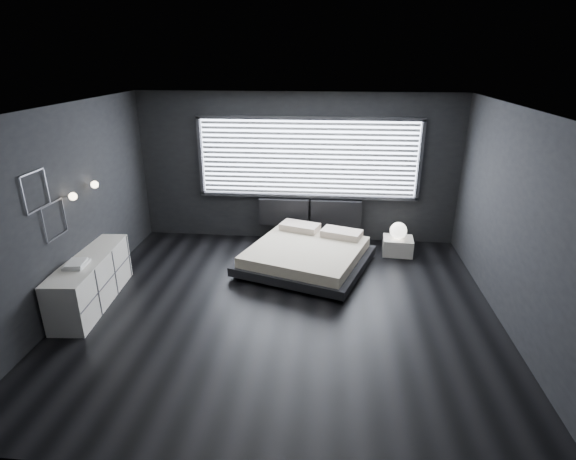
{
  "coord_description": "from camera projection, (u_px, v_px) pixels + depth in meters",
  "views": [
    {
      "loc": [
        0.6,
        -5.52,
        3.41
      ],
      "look_at": [
        0.0,
        0.85,
        0.9
      ],
      "focal_mm": 28.0,
      "sensor_mm": 36.0,
      "label": 1
    }
  ],
  "objects": [
    {
      "name": "room",
      "position": [
        282.0,
        218.0,
        5.9
      ],
      "size": [
        6.04,
        6.0,
        2.8
      ],
      "color": "black",
      "rests_on": "ground"
    },
    {
      "name": "window",
      "position": [
        308.0,
        159.0,
        8.31
      ],
      "size": [
        4.14,
        0.09,
        1.52
      ],
      "color": "white",
      "rests_on": "ground"
    },
    {
      "name": "headboard",
      "position": [
        310.0,
        213.0,
        8.63
      ],
      "size": [
        1.96,
        0.16,
        0.52
      ],
      "color": "black",
      "rests_on": "ground"
    },
    {
      "name": "sconce_near",
      "position": [
        73.0,
        196.0,
        6.13
      ],
      "size": [
        0.18,
        0.11,
        0.11
      ],
      "color": "silver",
      "rests_on": "ground"
    },
    {
      "name": "sconce_far",
      "position": [
        94.0,
        185.0,
        6.69
      ],
      "size": [
        0.18,
        0.11,
        0.11
      ],
      "color": "silver",
      "rests_on": "ground"
    },
    {
      "name": "wall_art_upper",
      "position": [
        36.0,
        191.0,
        5.49
      ],
      "size": [
        0.01,
        0.48,
        0.48
      ],
      "color": "#47474C",
      "rests_on": "ground"
    },
    {
      "name": "wall_art_lower",
      "position": [
        55.0,
        220.0,
        5.89
      ],
      "size": [
        0.01,
        0.48,
        0.48
      ],
      "color": "#47474C",
      "rests_on": "ground"
    },
    {
      "name": "bed",
      "position": [
        307.0,
        254.0,
        7.63
      ],
      "size": [
        2.45,
        2.4,
        0.51
      ],
      "color": "black",
      "rests_on": "ground"
    },
    {
      "name": "nightstand",
      "position": [
        398.0,
        246.0,
        8.18
      ],
      "size": [
        0.56,
        0.48,
        0.31
      ],
      "primitive_type": "cube",
      "rotation": [
        0.0,
        0.0,
        -0.08
      ],
      "color": "silver",
      "rests_on": "ground"
    },
    {
      "name": "orb_lamp",
      "position": [
        398.0,
        231.0,
        8.06
      ],
      "size": [
        0.3,
        0.3,
        0.3
      ],
      "primitive_type": "sphere",
      "color": "white",
      "rests_on": "nightstand"
    },
    {
      "name": "dresser",
      "position": [
        91.0,
        280.0,
        6.49
      ],
      "size": [
        0.64,
        1.84,
        0.72
      ],
      "color": "silver",
      "rests_on": "ground"
    },
    {
      "name": "book_stack",
      "position": [
        76.0,
        264.0,
        6.1
      ],
      "size": [
        0.29,
        0.37,
        0.07
      ],
      "color": "silver",
      "rests_on": "dresser"
    }
  ]
}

